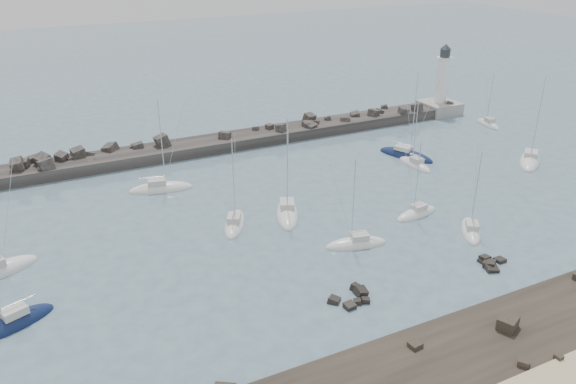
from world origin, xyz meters
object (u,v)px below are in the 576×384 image
object	(u,v)px
lighthouse	(440,98)
sailboat_7	(471,231)
sailboat_3	(235,224)
sailboat_2	(12,324)
sailboat_8	(406,156)
sailboat_5	(356,244)
sailboat_11	(530,161)
sailboat_4	(161,189)
sailboat_12	(488,125)
sailboat_9	(417,214)
sailboat_10	(415,165)
sailboat_6	(287,214)

from	to	relation	value
lighthouse	sailboat_7	size ratio (longest dim) A/B	1.30
sailboat_3	sailboat_7	world-z (taller)	sailboat_3
sailboat_2	sailboat_8	world-z (taller)	sailboat_8
sailboat_5	sailboat_11	bearing A→B (deg)	14.58
sailboat_3	sailboat_7	xyz separation A→B (m)	(25.41, -14.47, -0.01)
sailboat_3	sailboat_4	distance (m)	15.80
sailboat_5	sailboat_12	bearing A→B (deg)	30.25
lighthouse	sailboat_4	world-z (taller)	lighthouse
sailboat_11	sailboat_12	size ratio (longest dim) A/B	1.41
sailboat_5	sailboat_9	world-z (taller)	sailboat_5
lighthouse	sailboat_10	size ratio (longest dim) A/B	1.28
sailboat_3	sailboat_8	bearing A→B (deg)	16.56
sailboat_2	sailboat_7	bearing A→B (deg)	-5.56
sailboat_3	sailboat_11	world-z (taller)	sailboat_11
sailboat_7	sailboat_5	bearing A→B (deg)	166.40
lighthouse	sailboat_2	bearing A→B (deg)	-155.54
sailboat_9	sailboat_5	bearing A→B (deg)	-164.24
sailboat_10	sailboat_2	bearing A→B (deg)	-165.10
sailboat_2	sailboat_7	size ratio (longest dim) A/B	1.16
sailboat_4	sailboat_7	distance (m)	42.61
sailboat_7	sailboat_8	bearing A→B (deg)	70.46
sailboat_9	sailboat_2	bearing A→B (deg)	-177.99
sailboat_6	sailboat_8	size ratio (longest dim) A/B	0.95
sailboat_10	sailboat_9	bearing A→B (deg)	-127.04
sailboat_5	sailboat_7	size ratio (longest dim) A/B	1.05
sailboat_7	sailboat_9	distance (m)	7.35
lighthouse	sailboat_5	size ratio (longest dim) A/B	1.23
sailboat_6	sailboat_9	bearing A→B (deg)	-26.29
sailboat_4	sailboat_7	size ratio (longest dim) A/B	1.28
sailboat_2	sailboat_12	size ratio (longest dim) A/B	1.21
lighthouse	sailboat_2	world-z (taller)	lighthouse
sailboat_8	sailboat_11	world-z (taller)	sailboat_8
sailboat_3	sailboat_12	bearing A→B (deg)	15.96
sailboat_3	sailboat_10	xyz separation A→B (m)	(32.88, 6.17, -0.01)
lighthouse	sailboat_5	world-z (taller)	lighthouse
sailboat_4	sailboat_8	bearing A→B (deg)	-6.66
sailboat_3	sailboat_12	size ratio (longest dim) A/B	1.14
sailboat_8	sailboat_9	size ratio (longest dim) A/B	1.40
sailboat_4	lighthouse	bearing A→B (deg)	11.81
lighthouse	sailboat_5	bearing A→B (deg)	-139.12
sailboat_5	sailboat_9	xyz separation A→B (m)	(11.35, 3.20, -0.00)
sailboat_5	sailboat_12	size ratio (longest dim) A/B	1.10
sailboat_2	sailboat_8	xyz separation A→B (m)	(60.05, 19.63, -0.02)
sailboat_2	sailboat_7	xyz separation A→B (m)	(51.31, -4.99, -0.02)
sailboat_12	sailboat_11	bearing A→B (deg)	-114.83
sailboat_8	sailboat_3	bearing A→B (deg)	-163.44
lighthouse	sailboat_10	xyz separation A→B (m)	(-22.66, -21.40, -2.95)
sailboat_4	sailboat_6	distance (m)	19.78
sailboat_7	sailboat_9	bearing A→B (deg)	114.57
lighthouse	sailboat_3	xyz separation A→B (m)	(-55.54, -27.56, -2.95)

